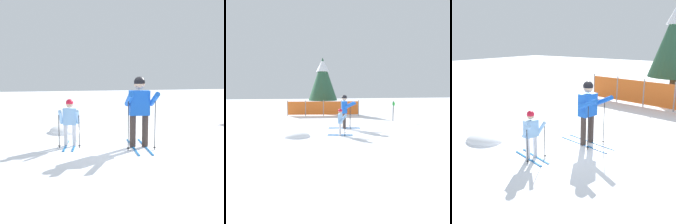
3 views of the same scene
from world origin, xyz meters
The scene contains 7 objects.
ground_plane centered at (0.00, 0.00, 0.00)m, with size 60.00×60.00×0.00m, color white.
skier_adult centered at (0.27, 0.00, 1.07)m, with size 1.72×0.83×1.78m.
skier_child centered at (-0.30, -1.67, 0.71)m, with size 1.17×0.59×1.22m.
safety_fence centered at (-0.26, 5.24, 0.60)m, with size 5.43×0.67×1.20m.
conifer_far centered at (0.04, 8.19, 2.95)m, with size 2.57×2.57×4.77m.
trail_marker centered at (3.87, 1.87, 0.79)m, with size 0.05×0.28×1.27m.
snow_mound centered at (-2.25, -1.60, 0.00)m, with size 1.17×1.00×0.47m, color white.
Camera 2 is at (-2.18, -11.22, 2.18)m, focal length 35.00 mm.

